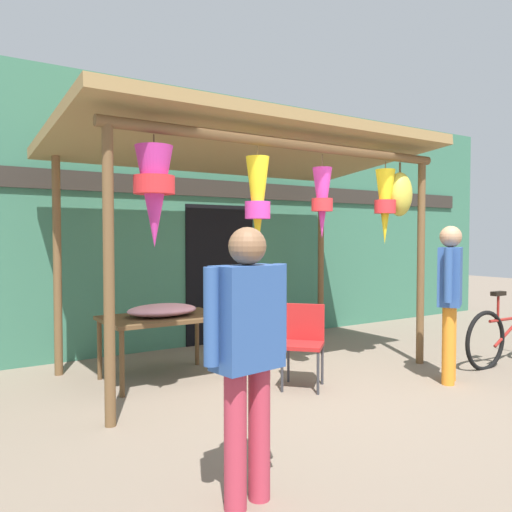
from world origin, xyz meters
TOP-DOWN VIEW (x-y plane):
  - ground_plane at (0.00, 0.00)m, footprint 30.00×30.00m
  - shop_facade at (0.00, 2.56)m, footprint 12.56×0.29m
  - market_stall_canopy at (-0.15, 0.79)m, footprint 4.31×2.36m
  - display_table at (-1.12, 1.08)m, footprint 1.27×0.83m
  - flower_heap_on_table at (-1.11, 1.07)m, footprint 0.77×0.54m
  - folding_chair at (-0.01, 0.05)m, footprint 0.57×0.57m
  - parked_bicycle at (2.71, -0.59)m, footprint 1.75×0.44m
  - vendor_in_orange at (-1.75, -1.63)m, footprint 0.59×0.27m
  - customer_foreground at (1.36, -0.70)m, footprint 0.52×0.40m

SIDE VIEW (x-z plane):
  - ground_plane at x=0.00m, z-range 0.00..0.00m
  - parked_bicycle at x=2.71m, z-range -0.11..0.81m
  - folding_chair at x=-0.01m, z-range 0.08..0.92m
  - display_table at x=-1.12m, z-range 0.28..0.97m
  - flower_heap_on_table at x=-1.11m, z-range 0.69..0.82m
  - vendor_in_orange at x=-1.75m, z-range 0.14..1.74m
  - customer_foreground at x=1.36m, z-range 0.15..1.81m
  - shop_facade at x=0.00m, z-range 0.00..3.60m
  - market_stall_canopy at x=-0.15m, z-range 1.02..3.78m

